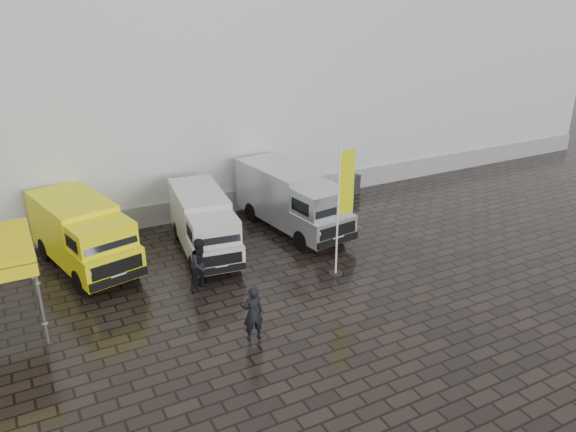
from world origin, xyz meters
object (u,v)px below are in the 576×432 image
Objects in this scene: van_yellow at (84,236)px; flagpole at (342,205)px; wheelie_bin at (353,184)px; person_tent at (201,264)px; person_front at (253,313)px; van_silver at (292,201)px; van_white at (204,225)px.

flagpole reaches higher than van_yellow.
wheelie_bin is 11.88m from person_tent.
person_front is (-4.61, -2.36, -1.83)m from flagpole.
van_silver is at bearing -156.70° from wheelie_bin.
flagpole reaches higher than person_tent.
flagpole is 5.07× the size of wheelie_bin.
van_silver reaches higher than van_yellow.
wheelie_bin is 13.78m from person_front.
person_tent is (-5.28, -3.16, -0.37)m from van_silver.
wheelie_bin is 0.54× the size of person_front.
van_yellow is 3.15× the size of person_front.
van_white reaches higher than person_tent.
van_white is 2.84× the size of person_tent.
van_yellow is 8.58m from van_silver.
wheelie_bin is (13.60, 2.29, -0.80)m from van_yellow.
van_silver is 1.26× the size of flagpole.
flagpole is 2.76× the size of person_front.
van_silver reaches higher than person_tent.
flagpole is at bearing -31.21° from person_tent.
van_silver is 6.16m from person_tent.
van_white is 3.09× the size of person_front.
person_front is at bearing -76.27° from van_yellow.
van_silver is 3.21× the size of person_tent.
van_yellow is at bearing 169.96° from van_silver.
van_white is (4.41, -0.82, -0.10)m from van_yellow.
flagpole is 9.21m from wheelie_bin.
van_silver is at bearing -15.87° from van_yellow.
flagpole is at bearing -43.43° from van_yellow.
van_silver is (8.57, -0.44, 0.05)m from van_yellow.
person_tent is at bearing 165.88° from flagpole.
van_silver is 3.49× the size of person_front.
person_tent is at bearing -155.41° from wheelie_bin.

